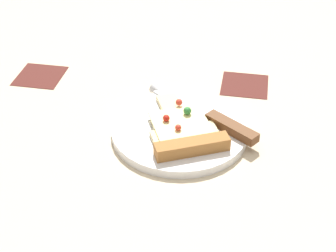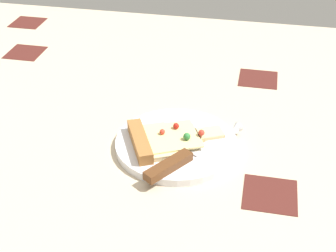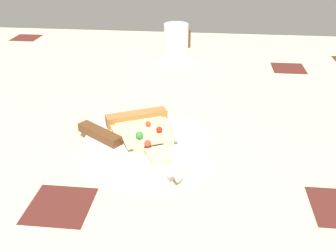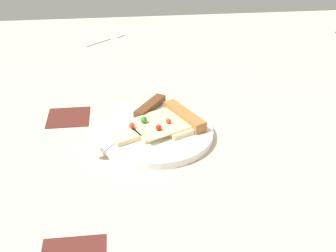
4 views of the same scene
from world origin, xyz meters
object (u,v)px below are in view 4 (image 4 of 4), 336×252
plate (155,133)px  knife (139,116)px  fork (107,39)px  pizza_slice (166,123)px

plate → knife: bearing=120.1°
plate → fork: plate is taller
pizza_slice → fork: size_ratio=1.50×
pizza_slice → knife: pizza_slice is taller
pizza_slice → fork: 60.44cm
pizza_slice → fork: (-12.34, 59.14, -1.89)cm
plate → pizza_slice: bearing=25.9°
plate → knife: knife is taller
pizza_slice → fork: pizza_slice is taller
plate → knife: size_ratio=1.11×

